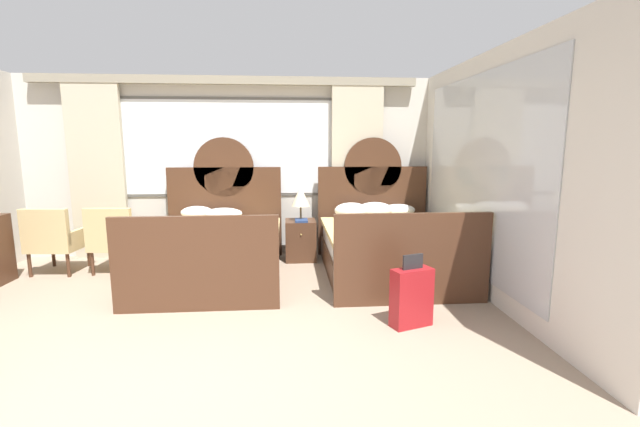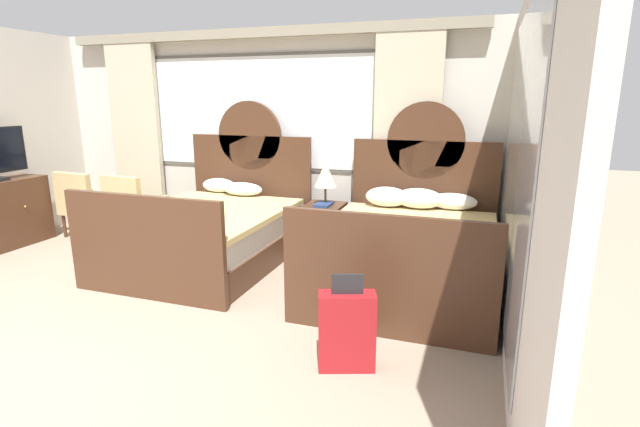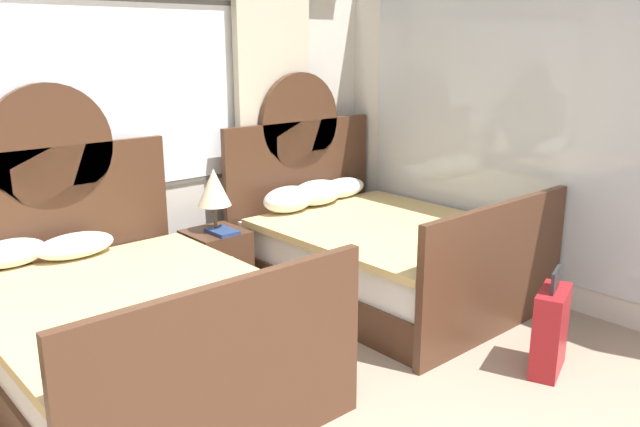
{
  "view_description": "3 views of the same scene",
  "coord_description": "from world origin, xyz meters",
  "px_view_note": "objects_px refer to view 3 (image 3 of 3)",
  "views": [
    {
      "loc": [
        0.85,
        -2.86,
        1.7
      ],
      "look_at": [
        1.27,
        2.46,
        0.82
      ],
      "focal_mm": 23.75,
      "sensor_mm": 36.0,
      "label": 1
    },
    {
      "loc": [
        2.8,
        -2.03,
        1.84
      ],
      "look_at": [
        1.21,
        2.58,
        0.65
      ],
      "focal_mm": 26.63,
      "sensor_mm": 36.0,
      "label": 2
    },
    {
      "loc": [
        -1.58,
        -1.0,
        2.07
      ],
      "look_at": [
        1.45,
        2.43,
        0.83
      ],
      "focal_mm": 35.98,
      "sensor_mm": 36.0,
      "label": 3
    }
  ],
  "objects_px": {
    "bed_near_mirror": "(378,250)",
    "nightstand_between_beds": "(217,266)",
    "suitcase_on_floor": "(550,330)",
    "book_on_nightstand": "(222,231)",
    "table_lamp_on_nightstand": "(214,188)",
    "bed_near_window": "(127,328)"
  },
  "relations": [
    {
      "from": "bed_near_window",
      "to": "suitcase_on_floor",
      "type": "height_order",
      "value": "bed_near_window"
    },
    {
      "from": "bed_near_mirror",
      "to": "nightstand_between_beds",
      "type": "height_order",
      "value": "bed_near_mirror"
    },
    {
      "from": "nightstand_between_beds",
      "to": "book_on_nightstand",
      "type": "xyz_separation_m",
      "value": [
        0.01,
        -0.09,
        0.31
      ]
    },
    {
      "from": "bed_near_window",
      "to": "bed_near_mirror",
      "type": "xyz_separation_m",
      "value": [
        2.24,
        0.02,
        0.01
      ]
    },
    {
      "from": "suitcase_on_floor",
      "to": "bed_near_window",
      "type": "bearing_deg",
      "value": 141.5
    },
    {
      "from": "book_on_nightstand",
      "to": "bed_near_mirror",
      "type": "bearing_deg",
      "value": -30.38
    },
    {
      "from": "bed_near_mirror",
      "to": "book_on_nightstand",
      "type": "xyz_separation_m",
      "value": [
        -1.11,
        0.65,
        0.23
      ]
    },
    {
      "from": "table_lamp_on_nightstand",
      "to": "suitcase_on_floor",
      "type": "distance_m",
      "value": 2.68
    },
    {
      "from": "suitcase_on_floor",
      "to": "bed_near_mirror",
      "type": "bearing_deg",
      "value": 84.59
    },
    {
      "from": "bed_near_window",
      "to": "suitcase_on_floor",
      "type": "relative_size",
      "value": 3.2
    },
    {
      "from": "book_on_nightstand",
      "to": "suitcase_on_floor",
      "type": "height_order",
      "value": "suitcase_on_floor"
    },
    {
      "from": "bed_near_mirror",
      "to": "book_on_nightstand",
      "type": "relative_size",
      "value": 8.56
    },
    {
      "from": "bed_near_window",
      "to": "bed_near_mirror",
      "type": "distance_m",
      "value": 2.24
    },
    {
      "from": "bed_near_mirror",
      "to": "book_on_nightstand",
      "type": "height_order",
      "value": "bed_near_mirror"
    },
    {
      "from": "bed_near_mirror",
      "to": "nightstand_between_beds",
      "type": "xyz_separation_m",
      "value": [
        -1.12,
        0.74,
        -0.08
      ]
    },
    {
      "from": "bed_near_mirror",
      "to": "table_lamp_on_nightstand",
      "type": "bearing_deg",
      "value": 146.52
    },
    {
      "from": "bed_near_window",
      "to": "book_on_nightstand",
      "type": "xyz_separation_m",
      "value": [
        1.13,
        0.67,
        0.24
      ]
    },
    {
      "from": "book_on_nightstand",
      "to": "suitcase_on_floor",
      "type": "xyz_separation_m",
      "value": [
        0.95,
        -2.32,
        -0.32
      ]
    },
    {
      "from": "bed_near_mirror",
      "to": "nightstand_between_beds",
      "type": "relative_size",
      "value": 3.76
    },
    {
      "from": "bed_near_mirror",
      "to": "suitcase_on_floor",
      "type": "xyz_separation_m",
      "value": [
        -0.16,
        -1.67,
        -0.09
      ]
    },
    {
      "from": "nightstand_between_beds",
      "to": "suitcase_on_floor",
      "type": "bearing_deg",
      "value": -68.31
    },
    {
      "from": "table_lamp_on_nightstand",
      "to": "suitcase_on_floor",
      "type": "relative_size",
      "value": 0.73
    }
  ]
}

